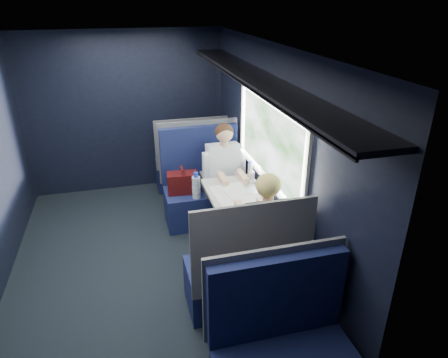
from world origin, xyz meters
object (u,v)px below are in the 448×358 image
object	(u,v)px
seat_row_back	(282,352)
cup	(252,175)
table	(236,202)
bottle_small	(250,170)
woman	(264,229)
laptop	(259,183)
seat_bay_near	(202,189)
seat_row_front	(190,163)
seat_bay_far	(243,272)
man	(225,171)

from	to	relation	value
seat_row_back	cup	size ratio (longest dim) A/B	12.66
table	bottle_small	xyz separation A→B (m)	(0.30, 0.41, 0.17)
woman	laptop	world-z (taller)	woman
seat_bay_near	seat_row_back	xyz separation A→B (m)	(0.02, -2.66, -0.02)
bottle_small	table	bearing A→B (deg)	-126.03
cup	seat_row_front	bearing A→B (deg)	108.50
seat_bay_near	woman	world-z (taller)	woman
seat_bay_near	seat_row_back	size ratio (longest dim) A/B	1.09
seat_bay_far	cup	world-z (taller)	seat_bay_far
cup	seat_bay_far	bearing A→B (deg)	-111.22
seat_row_front	seat_bay_far	bearing A→B (deg)	-90.00
table	cup	size ratio (longest dim) A/B	10.91
seat_bay_near	laptop	world-z (taller)	seat_bay_near
seat_row_front	seat_row_back	xyz separation A→B (m)	(0.00, -3.59, 0.00)
laptop	seat_row_back	bearing A→B (deg)	-104.07
seat_bay_far	seat_row_front	distance (m)	2.67
bottle_small	cup	size ratio (longest dim) A/B	2.30
seat_row_back	cup	bearing A→B (deg)	77.46
seat_row_back	cup	world-z (taller)	seat_row_back
man	cup	world-z (taller)	man
laptop	seat_bay_far	bearing A→B (deg)	-116.00
seat_row_front	woman	bearing A→B (deg)	-84.30
bottle_small	man	bearing A→B (deg)	128.45
seat_bay_near	seat_row_front	bearing A→B (deg)	88.99
seat_bay_far	laptop	bearing A→B (deg)	64.00
cup	laptop	bearing A→B (deg)	-91.04
table	seat_row_front	bearing A→B (deg)	95.80
seat_bay_far	seat_row_back	distance (m)	0.92
laptop	man	bearing A→B (deg)	110.61
man	bottle_small	xyz separation A→B (m)	(0.23, -0.29, 0.11)
seat_bay_near	cup	world-z (taller)	seat_bay_near
cup	bottle_small	bearing A→B (deg)	90.00
seat_row_back	bottle_small	bearing A→B (deg)	77.72
woman	man	bearing A→B (deg)	90.00
seat_bay_near	man	distance (m)	0.43
seat_row_back	laptop	xyz separation A→B (m)	(0.48, 1.90, 0.39)
seat_bay_far	bottle_small	world-z (taller)	seat_bay_far
man	laptop	xyz separation A→B (m)	(0.23, -0.60, 0.08)
seat_row_back	laptop	world-z (taller)	seat_row_back
seat_row_front	laptop	xyz separation A→B (m)	(0.48, -1.70, 0.39)
table	bottle_small	distance (m)	0.53
man	laptop	bearing A→B (deg)	-69.39
table	man	bearing A→B (deg)	84.48
seat_bay_far	woman	distance (m)	0.43
seat_row_front	woman	distance (m)	2.54
table	seat_row_front	xyz separation A→B (m)	(-0.18, 1.80, -0.25)
table	seat_bay_near	xyz separation A→B (m)	(-0.20, 0.87, -0.24)
seat_row_front	man	distance (m)	1.17
seat_bay_far	seat_row_front	xyz separation A→B (m)	(0.00, 2.67, -0.00)
table	cup	distance (m)	0.48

